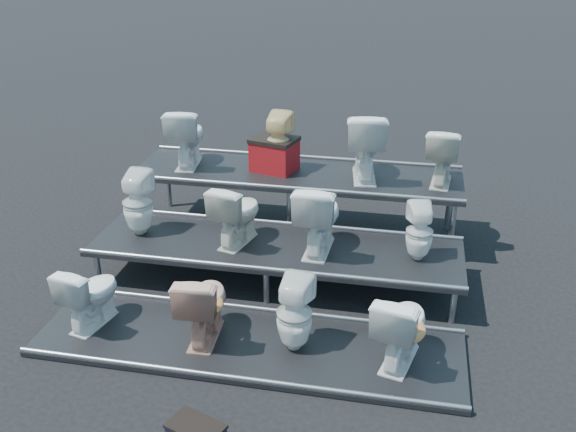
% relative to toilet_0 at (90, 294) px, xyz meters
% --- Properties ---
extents(ground, '(80.00, 80.00, 0.00)m').
position_rel_toilet_0_xyz_m(ground, '(1.63, 1.30, -0.41)').
color(ground, black).
rests_on(ground, ground).
extents(tier_front, '(4.20, 1.20, 0.06)m').
position_rel_toilet_0_xyz_m(tier_front, '(1.63, 0.00, -0.38)').
color(tier_front, black).
rests_on(tier_front, ground).
extents(tier_mid, '(4.20, 1.20, 0.46)m').
position_rel_toilet_0_xyz_m(tier_mid, '(1.63, 1.30, -0.18)').
color(tier_mid, black).
rests_on(tier_mid, ground).
extents(tier_back, '(4.20, 1.20, 0.86)m').
position_rel_toilet_0_xyz_m(tier_back, '(1.63, 2.60, 0.02)').
color(tier_back, black).
rests_on(tier_back, ground).
extents(toilet_0, '(0.52, 0.74, 0.69)m').
position_rel_toilet_0_xyz_m(toilet_0, '(0.00, 0.00, 0.00)').
color(toilet_0, white).
rests_on(toilet_0, tier_front).
extents(toilet_1, '(0.47, 0.77, 0.76)m').
position_rel_toilet_0_xyz_m(toilet_1, '(1.19, 0.00, 0.03)').
color(toilet_1, tan).
rests_on(toilet_1, tier_front).
extents(toilet_2, '(0.39, 0.40, 0.76)m').
position_rel_toilet_0_xyz_m(toilet_2, '(2.09, 0.00, 0.04)').
color(toilet_2, white).
rests_on(toilet_2, tier_front).
extents(toilet_3, '(0.59, 0.82, 0.75)m').
position_rel_toilet_0_xyz_m(toilet_3, '(3.09, 0.00, 0.03)').
color(toilet_3, white).
rests_on(toilet_3, tier_front).
extents(toilet_4, '(0.36, 0.37, 0.77)m').
position_rel_toilet_0_xyz_m(toilet_4, '(-0.01, 1.30, 0.44)').
color(toilet_4, white).
rests_on(toilet_4, tier_mid).
extents(toilet_5, '(0.57, 0.79, 0.73)m').
position_rel_toilet_0_xyz_m(toilet_5, '(1.18, 1.30, 0.42)').
color(toilet_5, silver).
rests_on(toilet_5, tier_mid).
extents(toilet_6, '(0.49, 0.82, 0.82)m').
position_rel_toilet_0_xyz_m(toilet_6, '(2.11, 1.30, 0.46)').
color(toilet_6, white).
rests_on(toilet_6, tier_mid).
extents(toilet_7, '(0.35, 0.35, 0.65)m').
position_rel_toilet_0_xyz_m(toilet_7, '(3.21, 1.30, 0.38)').
color(toilet_7, white).
rests_on(toilet_7, tier_mid).
extents(toilet_8, '(0.52, 0.81, 0.78)m').
position_rel_toilet_0_xyz_m(toilet_8, '(0.16, 2.60, 0.84)').
color(toilet_8, white).
rests_on(toilet_8, tier_back).
extents(toilet_9, '(0.39, 0.39, 0.77)m').
position_rel_toilet_0_xyz_m(toilet_9, '(1.38, 2.60, 0.84)').
color(toilet_9, beige).
rests_on(toilet_9, tier_back).
extents(toilet_10, '(0.59, 0.90, 0.86)m').
position_rel_toilet_0_xyz_m(toilet_10, '(2.48, 2.60, 0.89)').
color(toilet_10, white).
rests_on(toilet_10, tier_back).
extents(toilet_11, '(0.47, 0.74, 0.71)m').
position_rel_toilet_0_xyz_m(toilet_11, '(3.44, 2.60, 0.81)').
color(toilet_11, silver).
rests_on(toilet_11, tier_back).
extents(red_crate, '(0.63, 0.55, 0.38)m').
position_rel_toilet_0_xyz_m(red_crate, '(1.32, 2.63, 0.65)').
color(red_crate, maroon).
rests_on(red_crate, tier_back).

